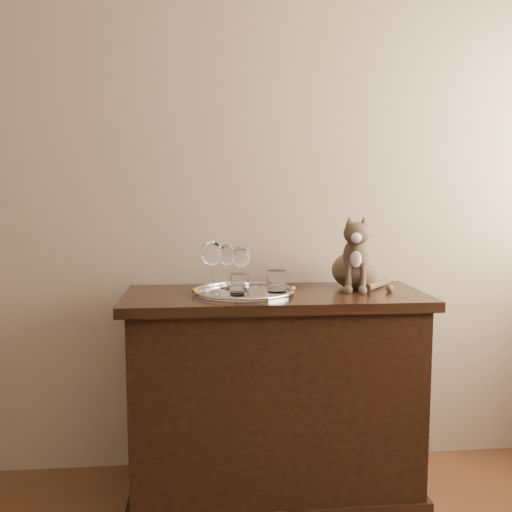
{
  "coord_description": "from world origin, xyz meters",
  "views": [
    {
      "loc": [
        0.31,
        -0.29,
        1.26
      ],
      "look_at": [
        0.52,
        1.95,
        1.0
      ],
      "focal_mm": 40.0,
      "sensor_mm": 36.0,
      "label": 1
    }
  ],
  "objects_px": {
    "tumbler_c": "(277,281)",
    "cat": "(356,252)",
    "sideboard": "(275,395)",
    "wine_glass_d": "(241,269)",
    "tumbler_b": "(239,285)",
    "tray": "(244,293)",
    "wine_glass_a": "(228,267)",
    "wine_glass_c": "(212,267)"
  },
  "relations": [
    {
      "from": "tumbler_c",
      "to": "cat",
      "type": "relative_size",
      "value": 0.28
    },
    {
      "from": "sideboard",
      "to": "wine_glass_d",
      "type": "height_order",
      "value": "wine_glass_d"
    },
    {
      "from": "tumbler_b",
      "to": "cat",
      "type": "distance_m",
      "value": 0.53
    },
    {
      "from": "cat",
      "to": "tray",
      "type": "bearing_deg",
      "value": -154.12
    },
    {
      "from": "wine_glass_a",
      "to": "wine_glass_c",
      "type": "xyz_separation_m",
      "value": [
        -0.07,
        -0.1,
        0.01
      ]
    },
    {
      "from": "tray",
      "to": "tumbler_b",
      "type": "distance_m",
      "value": 0.09
    },
    {
      "from": "tumbler_b",
      "to": "cat",
      "type": "height_order",
      "value": "cat"
    },
    {
      "from": "wine_glass_c",
      "to": "tray",
      "type": "bearing_deg",
      "value": 7.51
    },
    {
      "from": "wine_glass_d",
      "to": "tumbler_c",
      "type": "xyz_separation_m",
      "value": [
        0.14,
        -0.01,
        -0.05
      ]
    },
    {
      "from": "wine_glass_d",
      "to": "tumbler_b",
      "type": "height_order",
      "value": "wine_glass_d"
    },
    {
      "from": "sideboard",
      "to": "cat",
      "type": "bearing_deg",
      "value": 12.96
    },
    {
      "from": "wine_glass_c",
      "to": "cat",
      "type": "bearing_deg",
      "value": 10.14
    },
    {
      "from": "tumbler_c",
      "to": "cat",
      "type": "xyz_separation_m",
      "value": [
        0.35,
        0.11,
        0.1
      ]
    },
    {
      "from": "wine_glass_d",
      "to": "tray",
      "type": "bearing_deg",
      "value": 15.94
    },
    {
      "from": "tumbler_b",
      "to": "tumbler_c",
      "type": "relative_size",
      "value": 0.97
    },
    {
      "from": "tumbler_b",
      "to": "wine_glass_d",
      "type": "bearing_deg",
      "value": 79.54
    },
    {
      "from": "sideboard",
      "to": "tumbler_b",
      "type": "bearing_deg",
      "value": -151.24
    },
    {
      "from": "sideboard",
      "to": "tray",
      "type": "relative_size",
      "value": 3.0
    },
    {
      "from": "wine_glass_c",
      "to": "wine_glass_d",
      "type": "xyz_separation_m",
      "value": [
        0.12,
        0.01,
        -0.01
      ]
    },
    {
      "from": "wine_glass_a",
      "to": "wine_glass_d",
      "type": "relative_size",
      "value": 0.98
    },
    {
      "from": "wine_glass_c",
      "to": "wine_glass_a",
      "type": "bearing_deg",
      "value": 57.42
    },
    {
      "from": "tumbler_b",
      "to": "wine_glass_a",
      "type": "bearing_deg",
      "value": 103.26
    },
    {
      "from": "cat",
      "to": "sideboard",
      "type": "bearing_deg",
      "value": -151.99
    },
    {
      "from": "sideboard",
      "to": "tumbler_b",
      "type": "relative_size",
      "value": 14.37
    },
    {
      "from": "sideboard",
      "to": "tumbler_c",
      "type": "bearing_deg",
      "value": -84.35
    },
    {
      "from": "tumbler_b",
      "to": "wine_glass_c",
      "type": "bearing_deg",
      "value": 152.42
    },
    {
      "from": "wine_glass_a",
      "to": "wine_glass_c",
      "type": "relative_size",
      "value": 0.88
    },
    {
      "from": "sideboard",
      "to": "cat",
      "type": "xyz_separation_m",
      "value": [
        0.35,
        0.08,
        0.58
      ]
    },
    {
      "from": "tumbler_b",
      "to": "cat",
      "type": "xyz_separation_m",
      "value": [
        0.5,
        0.16,
        0.1
      ]
    },
    {
      "from": "sideboard",
      "to": "tumbler_b",
      "type": "xyz_separation_m",
      "value": [
        -0.15,
        -0.08,
        0.47
      ]
    },
    {
      "from": "cat",
      "to": "wine_glass_d",
      "type": "bearing_deg",
      "value": -153.99
    },
    {
      "from": "wine_glass_c",
      "to": "wine_glass_d",
      "type": "distance_m",
      "value": 0.12
    },
    {
      "from": "tray",
      "to": "cat",
      "type": "distance_m",
      "value": 0.51
    },
    {
      "from": "sideboard",
      "to": "tumbler_b",
      "type": "height_order",
      "value": "tumbler_b"
    },
    {
      "from": "tray",
      "to": "cat",
      "type": "xyz_separation_m",
      "value": [
        0.47,
        0.09,
        0.15
      ]
    },
    {
      "from": "tumbler_b",
      "to": "tumbler_c",
      "type": "distance_m",
      "value": 0.16
    },
    {
      "from": "wine_glass_c",
      "to": "wine_glass_d",
      "type": "relative_size",
      "value": 1.12
    },
    {
      "from": "tray",
      "to": "wine_glass_a",
      "type": "distance_m",
      "value": 0.14
    },
    {
      "from": "tray",
      "to": "cat",
      "type": "relative_size",
      "value": 1.3
    },
    {
      "from": "tumbler_c",
      "to": "tray",
      "type": "bearing_deg",
      "value": 173.17
    },
    {
      "from": "sideboard",
      "to": "wine_glass_c",
      "type": "relative_size",
      "value": 5.8
    },
    {
      "from": "wine_glass_d",
      "to": "tumbler_b",
      "type": "bearing_deg",
      "value": -100.46
    }
  ]
}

